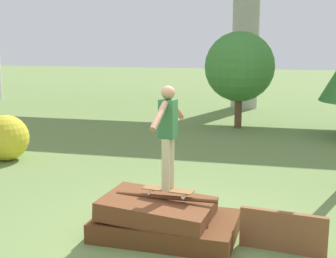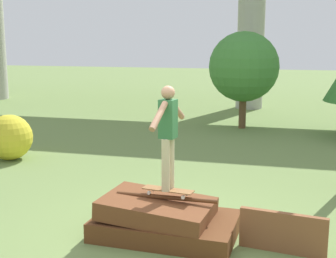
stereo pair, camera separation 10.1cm
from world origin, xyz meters
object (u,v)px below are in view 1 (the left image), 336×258
at_px(skateboard, 168,190).
at_px(tree_behind_right, 239,67).
at_px(skater, 168,131).
at_px(bush_yellow_flowering, 6,138).

height_order(skateboard, tree_behind_right, tree_behind_right).
relative_size(skater, bush_yellow_flowering, 1.39).
bearing_deg(tree_behind_right, bush_yellow_flowering, -132.05).
height_order(skater, bush_yellow_flowering, skater).
xyz_separation_m(skateboard, bush_yellow_flowering, (-4.77, 3.29, -0.14)).
distance_m(skater, bush_yellow_flowering, 5.88).
xyz_separation_m(tree_behind_right, bush_yellow_flowering, (-4.95, -5.49, -1.43)).
distance_m(skateboard, tree_behind_right, 8.88).
xyz_separation_m(skateboard, skater, (0.00, 0.00, 0.88)).
bearing_deg(skater, bush_yellow_flowering, 145.35).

